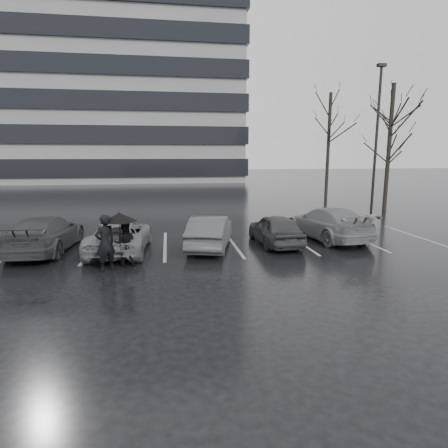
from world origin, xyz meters
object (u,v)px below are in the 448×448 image
Objects in this scene: tree_north at (328,147)px; car_main at (275,229)px; tree_ne at (388,156)px; lamp_post at (376,150)px; pedestrian_right at (125,244)px; tree_east at (389,149)px; car_west_a at (210,232)px; pedestrian_left at (105,243)px; car_west_c at (45,234)px; car_east at (327,223)px; car_west_b at (120,236)px.

car_main is at bearing -120.22° from tree_north.
car_main is at bearing -135.61° from tree_ne.
tree_north reaches higher than car_main.
car_main is 0.43× the size of lamp_post.
lamp_post reaches higher than pedestrian_right.
tree_ne is at bearing -40.60° from tree_north.
pedestrian_right is 0.18× the size of lamp_post.
car_west_a is at bearing -146.69° from tree_east.
pedestrian_left is 23.75m from tree_ne.
pedestrian_left is at bearing -146.42° from tree_east.
car_west_a is 0.49× the size of tree_east.
tree_east is (18.67, 7.78, 3.32)m from car_west_c.
lamp_post reaches higher than pedestrian_left.
pedestrian_left is at bearing -149.00° from lamp_post.
pedestrian_left reaches higher than car_west_c.
car_east is 8.78m from pedestrian_right.
car_main is at bearing -140.68° from tree_east.
tree_east is 7.08m from tree_north.
lamp_post is at bearing -145.90° from car_main.
tree_ne is (9.67, 11.29, 2.81)m from car_east.
car_west_c is at bearing -6.66° from car_west_b.
pedestrian_left reaches higher than car_east.
car_main is 17.33m from tree_ne.
tree_ne is at bearing -126.72° from car_west_a.
tree_ne reaches higher than car_east.
car_west_c reaches higher than car_main.
lamp_post is 3.33m from tree_east.
tree_east reaches higher than car_west_a.
pedestrian_right reaches higher than car_west_c.
lamp_post is (13.71, 8.24, 2.99)m from pedestrian_left.
tree_ne reaches higher than car_west_b.
car_west_b is 0.93× the size of car_west_c.
car_main is at bearing -174.00° from car_west_b.
car_west_a is 0.56× the size of tree_ne.
car_west_a is 12.09m from lamp_post.
tree_north is at bearing -126.73° from pedestrian_right.
car_main is 13.00m from tree_east.
car_west_b is 2.40m from pedestrian_left.
car_west_a is 3.43m from car_west_b.
tree_east is at bearing -143.30° from pedestrian_right.
tree_ne is at bearing -140.38° from car_east.
car_east is at bearing -113.36° from tree_north.
tree_east is at bearing -154.77° from car_west_c.
pedestrian_left is 0.26× the size of tree_ne.
car_east is 15.96m from tree_north.
car_west_a is at bearing 1.56° from car_main.
car_west_c is at bearing -84.63° from pedestrian_left.
tree_north is (14.47, 17.16, 3.50)m from pedestrian_right.
pedestrian_left is 19.48m from tree_east.
car_east is (2.54, 0.67, 0.06)m from car_main.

